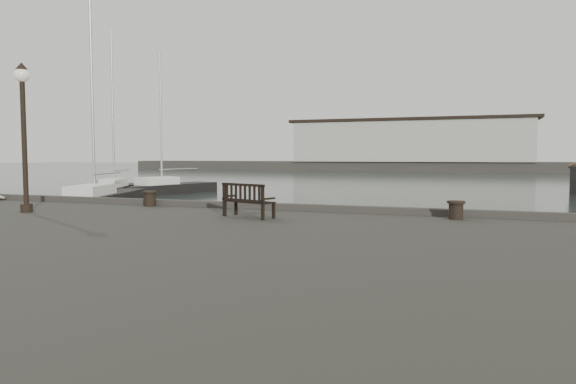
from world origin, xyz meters
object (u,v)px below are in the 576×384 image
object	(u,v)px
bollard_left	(150,199)
yacht_c	(98,203)
bench	(248,207)
bollard_right	(456,210)
lamp_post	(23,117)
yacht_b	(117,193)
yacht_d	(167,191)

from	to	relation	value
bollard_left	yacht_c	xyz separation A→B (m)	(-12.11, 12.06, -1.55)
bench	bollard_right	xyz separation A→B (m)	(4.90, 1.32, -0.04)
bollard_right	lamp_post	bearing A→B (deg)	-168.31
bollard_left	yacht_b	xyz separation A→B (m)	(-16.27, 19.04, -1.54)
bollard_right	lamp_post	world-z (taller)	lamp_post
bollard_left	yacht_b	bearing A→B (deg)	130.52
lamp_post	yacht_d	xyz separation A→B (m)	(-12.20, 25.48, -3.91)
yacht_c	yacht_b	bearing A→B (deg)	101.73
bench	yacht_c	size ratio (longest dim) A/B	0.11
yacht_b	yacht_c	size ratio (longest dim) A/B	0.91
bench	bollard_left	world-z (taller)	bench
bollard_right	yacht_c	bearing A→B (deg)	149.58
yacht_d	yacht_b	bearing A→B (deg)	-101.72
bench	yacht_d	world-z (taller)	yacht_d
bench	yacht_d	distance (m)	30.68
bollard_left	yacht_d	world-z (taller)	yacht_d
yacht_b	yacht_c	xyz separation A→B (m)	(4.16, -6.98, -0.00)
yacht_b	yacht_d	distance (m)	4.31
bollard_left	yacht_b	distance (m)	25.10
bollard_right	yacht_d	size ratio (longest dim) A/B	0.04
yacht_c	bollard_left	bearing A→B (deg)	-63.93
lamp_post	bench	bearing A→B (deg)	8.90
bollard_right	bench	bearing A→B (deg)	-164.86
bollard_right	yacht_d	world-z (taller)	yacht_d
bench	yacht_c	distance (m)	21.19
yacht_b	yacht_c	bearing A→B (deg)	-80.44
bench	yacht_d	bearing A→B (deg)	146.79
bollard_right	yacht_c	distance (m)	24.42
bollard_right	lamp_post	distance (m)	11.55
bench	lamp_post	bearing A→B (deg)	-151.17
bollard_right	yacht_d	distance (m)	32.89
lamp_post	yacht_d	distance (m)	28.52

